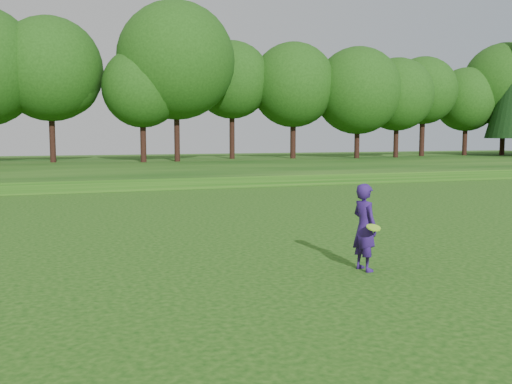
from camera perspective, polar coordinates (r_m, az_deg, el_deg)
name	(u,v)px	position (r m, az deg, el deg)	size (l,w,h in m)	color
ground	(234,293)	(10.40, -2.19, -10.09)	(140.00, 140.00, 0.00)	#11400C
berm	(99,168)	(43.74, -15.46, 2.29)	(130.00, 30.00, 0.60)	#11400C
walking_path	(118,190)	(29.84, -13.59, 0.24)	(130.00, 1.60, 0.04)	gray
treeline	(92,67)	(47.94, -16.06, 11.91)	(104.00, 7.00, 15.00)	#19410F
woman	(365,227)	(12.11, 10.81, -3.48)	(0.53, 0.93, 1.83)	navy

